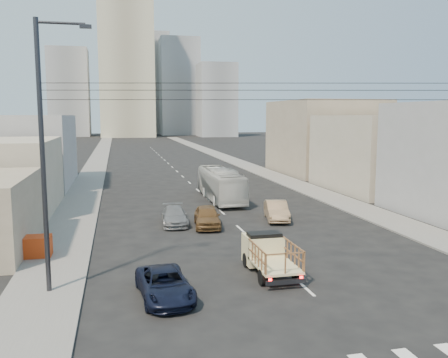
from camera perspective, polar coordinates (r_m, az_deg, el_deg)
name	(u,v)px	position (r m, az deg, el deg)	size (l,w,h in m)	color
ground	(324,305)	(21.08, 11.98, -14.61)	(420.00, 420.00, 0.00)	black
sidewalk_left	(98,160)	(88.09, -14.92, 2.21)	(3.50, 180.00, 0.12)	slate
sidewalk_right	(225,158)	(90.29, 0.16, 2.59)	(3.50, 180.00, 0.12)	slate
lane_dashes	(174,169)	(71.61, -5.98, 1.20)	(0.15, 104.00, 0.01)	silver
flatbed_pickup	(269,252)	(24.26, 5.47, -8.76)	(1.95, 4.41, 1.90)	beige
navy_pickup	(165,284)	(21.28, -7.15, -12.47)	(2.10, 4.55, 1.26)	black
city_bus	(221,184)	(44.65, -0.41, -0.66)	(2.54, 10.85, 3.02)	#BCBCB8
sedan_brown	(207,216)	(34.11, -2.05, -4.52)	(1.80, 4.46, 1.52)	brown
sedan_tan	(276,211)	(36.52, 6.33, -3.80)	(1.55, 4.44, 1.46)	#927455
sedan_grey	(174,216)	(34.99, -5.98, -4.45)	(1.80, 4.42, 1.28)	slate
streetlamp_left	(45,150)	(21.94, -20.75, 3.25)	(2.36, 0.25, 12.00)	#2D2D33
overhead_wires	(315,91)	(20.94, 10.92, 10.35)	(23.01, 5.02, 0.72)	black
crate_stack	(34,246)	(28.71, -21.84, -7.53)	(1.80, 1.20, 1.14)	#BB3811
bldg_right_mid	(383,153)	(53.63, 18.59, 3.00)	(11.00, 14.00, 8.00)	#A89F88
bldg_right_far	(324,137)	(67.94, 11.97, 4.96)	(12.00, 16.00, 10.00)	gray
bldg_left_far	(15,151)	(57.90, -23.86, 3.06)	(12.00, 16.00, 8.00)	#939396
high_rise_tower	(126,57)	(189.02, -11.70, 14.13)	(20.00, 20.00, 60.00)	tan
midrise_ne	(179,87)	(204.74, -5.43, 10.93)	(16.00, 16.00, 40.00)	gray
midrise_nw	(69,93)	(198.67, -18.10, 9.83)	(15.00, 15.00, 34.00)	gray
midrise_back	(148,84)	(218.61, -9.13, 11.17)	(18.00, 18.00, 44.00)	#939396
midrise_east	(217,100)	(186.76, -0.90, 9.44)	(14.00, 14.00, 28.00)	gray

